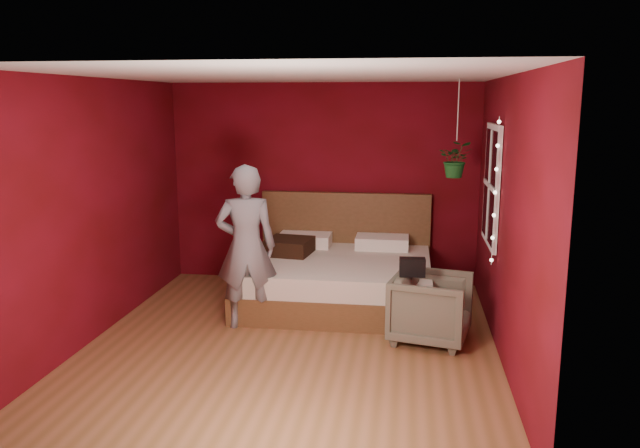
{
  "coord_description": "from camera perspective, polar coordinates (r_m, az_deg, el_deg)",
  "views": [
    {
      "loc": [
        1.11,
        -5.77,
        2.37
      ],
      "look_at": [
        0.22,
        0.4,
        1.14
      ],
      "focal_mm": 35.0,
      "sensor_mm": 36.0,
      "label": 1
    }
  ],
  "objects": [
    {
      "name": "floor",
      "position": [
        6.34,
        -2.56,
        -10.77
      ],
      "size": [
        4.5,
        4.5,
        0.0
      ],
      "primitive_type": "plane",
      "color": "#8F5B39",
      "rests_on": "ground"
    },
    {
      "name": "room_walls",
      "position": [
        5.92,
        -2.7,
        4.48
      ],
      "size": [
        4.04,
        4.54,
        2.62
      ],
      "color": "maroon",
      "rests_on": "ground"
    },
    {
      "name": "window",
      "position": [
        6.78,
        15.37,
        3.44
      ],
      "size": [
        0.05,
        0.97,
        1.27
      ],
      "color": "white",
      "rests_on": "room_walls"
    },
    {
      "name": "fairy_lights",
      "position": [
        6.26,
        15.73,
        2.8
      ],
      "size": [
        0.04,
        0.04,
        1.45
      ],
      "color": "silver",
      "rests_on": "room_walls"
    },
    {
      "name": "bed",
      "position": [
        7.48,
        1.7,
        -4.76
      ],
      "size": [
        2.19,
        1.86,
        1.2
      ],
      "color": "brown",
      "rests_on": "ground"
    },
    {
      "name": "person",
      "position": [
        6.57,
        -6.77,
        -2.1
      ],
      "size": [
        0.72,
        0.56,
        1.74
      ],
      "primitive_type": "imported",
      "rotation": [
        0.0,
        0.0,
        3.39
      ],
      "color": "slate",
      "rests_on": "ground"
    },
    {
      "name": "armchair",
      "position": [
        6.36,
        10.13,
        -7.58
      ],
      "size": [
        0.89,
        0.88,
        0.68
      ],
      "primitive_type": "imported",
      "rotation": [
        0.0,
        0.0,
        1.35
      ],
      "color": "#5C5B49",
      "rests_on": "ground"
    },
    {
      "name": "handbag",
      "position": [
        6.17,
        8.43,
        -3.91
      ],
      "size": [
        0.26,
        0.14,
        0.18
      ],
      "primitive_type": "cube",
      "rotation": [
        0.0,
        0.0,
        0.06
      ],
      "color": "black",
      "rests_on": "armchair"
    },
    {
      "name": "throw_pillow",
      "position": [
        7.56,
        -2.84,
        -2.05
      ],
      "size": [
        0.58,
        0.58,
        0.18
      ],
      "primitive_type": "cube",
      "rotation": [
        0.0,
        0.0,
        -0.14
      ],
      "color": "black",
      "rests_on": "bed"
    },
    {
      "name": "hanging_plant",
      "position": [
        6.97,
        12.33,
        5.81
      ],
      "size": [
        0.38,
        0.34,
        1.06
      ],
      "color": "silver",
      "rests_on": "room_walls"
    }
  ]
}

